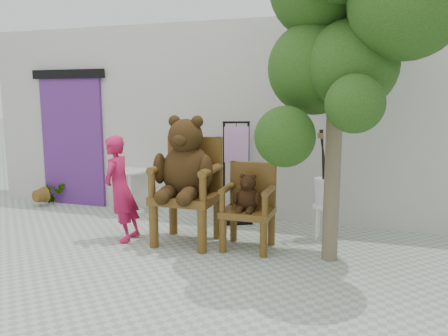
% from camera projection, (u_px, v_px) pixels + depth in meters
% --- Properties ---
extents(ground_plane, '(60.00, 60.00, 0.00)m').
position_uv_depth(ground_plane, '(168.00, 284.00, 4.39)').
color(ground_plane, '#9DA594').
rests_on(ground_plane, ground).
extents(back_wall, '(9.00, 1.00, 3.00)m').
position_uv_depth(back_wall, '(248.00, 120.00, 7.06)').
color(back_wall, '#BBB8AF').
rests_on(back_wall, ground).
extents(doorway, '(1.40, 0.11, 2.33)m').
position_uv_depth(doorway, '(73.00, 138.00, 7.54)').
color(doorway, '#552571').
rests_on(doorway, ground).
extents(chair_big, '(0.78, 0.86, 1.64)m').
position_uv_depth(chair_big, '(187.00, 171.00, 5.52)').
color(chair_big, '#4B3010').
rests_on(chair_big, ground).
extents(chair_small, '(0.60, 0.55, 1.05)m').
position_uv_depth(chair_small, '(249.00, 200.00, 5.38)').
color(chair_small, '#4B3010').
rests_on(chair_small, ground).
extents(person, '(0.36, 0.52, 1.37)m').
position_uv_depth(person, '(120.00, 189.00, 5.65)').
color(person, '#B11545').
rests_on(person, ground).
extents(cafe_table, '(0.60, 0.60, 0.70)m').
position_uv_depth(cafe_table, '(130.00, 186.00, 7.06)').
color(cafe_table, white).
rests_on(cafe_table, ground).
extents(display_stand, '(0.56, 0.51, 1.51)m').
position_uv_depth(display_stand, '(236.00, 184.00, 6.49)').
color(display_stand, black).
rests_on(display_stand, ground).
extents(stool_bucket, '(0.32, 0.32, 1.45)m').
position_uv_depth(stool_bucket, '(325.00, 192.00, 5.69)').
color(stool_bucket, white).
rests_on(stool_bucket, ground).
extents(tree, '(1.97, 1.94, 3.67)m').
position_uv_depth(tree, '(349.00, 19.00, 4.56)').
color(tree, brown).
rests_on(tree, ground).
extents(potted_plant, '(0.50, 0.46, 0.47)m').
position_uv_depth(potted_plant, '(48.00, 192.00, 7.59)').
color(potted_plant, black).
rests_on(potted_plant, ground).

